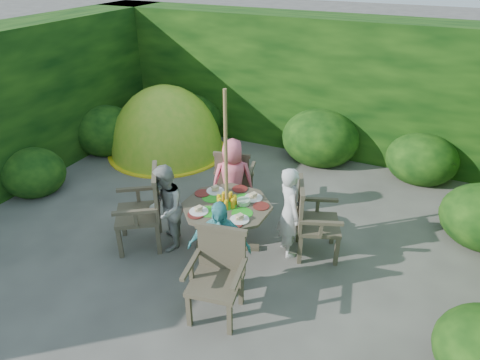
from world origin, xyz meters
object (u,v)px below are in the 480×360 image
at_px(garden_chair_front, 218,273).
at_px(parasol_pole, 226,176).
at_px(child_front, 219,249).
at_px(garden_chair_right, 312,219).
at_px(garden_chair_back, 234,177).
at_px(patio_table, 227,212).
at_px(child_left, 166,208).
at_px(garden_chair_left, 145,208).
at_px(dome_tent, 168,152).
at_px(child_right, 289,212).
at_px(child_back, 233,180).

bearing_deg(garden_chair_front, parasol_pole, 101.66).
relative_size(garden_chair_front, child_front, 0.79).
distance_m(garden_chair_right, garden_chair_back, 1.56).
bearing_deg(patio_table, child_left, -159.52).
xyz_separation_m(garden_chair_left, dome_tent, (-1.42, 2.62, -0.57)).
bearing_deg(patio_table, child_right, 20.35).
height_order(parasol_pole, child_left, parasol_pole).
bearing_deg(child_back, dome_tent, -63.24).
distance_m(patio_table, garden_chair_front, 1.10).
bearing_deg(parasol_pole, garden_chair_right, 20.42).
relative_size(garden_chair_back, child_left, 0.78).
height_order(parasol_pole, child_front, parasol_pole).
relative_size(child_front, dome_tent, 0.46).
bearing_deg(parasol_pole, child_back, 110.42).
relative_size(child_right, dome_tent, 0.47).
distance_m(parasol_pole, garden_chair_right, 1.23).
relative_size(garden_chair_right, child_back, 0.80).
relative_size(child_back, child_front, 1.01).
xyz_separation_m(garden_chair_back, child_back, (0.11, -0.28, 0.12)).
distance_m(garden_chair_left, child_front, 1.36).
height_order(child_front, dome_tent, dome_tent).
bearing_deg(patio_table, garden_chair_left, -160.68).
relative_size(parasol_pole, child_left, 1.85).
bearing_deg(garden_chair_right, child_back, 53.83).
bearing_deg(garden_chair_left, garden_chair_front, 31.21).
relative_size(garden_chair_back, child_back, 0.75).
xyz_separation_m(garden_chair_right, child_right, (-0.27, -0.10, 0.09)).
bearing_deg(garden_chair_right, garden_chair_back, 45.14).
xyz_separation_m(patio_table, garden_chair_back, (-0.40, 1.02, -0.08)).
bearing_deg(child_front, garden_chair_left, 143.97).
distance_m(patio_table, dome_tent, 3.38).
relative_size(garden_chair_left, child_back, 0.86).
distance_m(garden_chair_front, child_left, 1.37).
xyz_separation_m(child_back, dome_tent, (-2.17, 1.51, -0.62)).
bearing_deg(child_left, child_right, 80.26).
relative_size(garden_chair_left, child_right, 0.85).
bearing_deg(child_left, child_back, 125.26).
bearing_deg(child_right, patio_table, 70.54).
bearing_deg(child_back, child_left, 36.91).
xyz_separation_m(child_right, child_front, (-0.47, -1.03, -0.01)).
xyz_separation_m(garden_chair_right, child_left, (-1.77, -0.66, 0.07)).
distance_m(patio_table, child_front, 0.80).
bearing_deg(child_front, garden_chair_right, 37.26).
xyz_separation_m(garden_chair_right, garden_chair_front, (-0.63, -1.40, -0.01)).
height_order(child_left, child_back, child_back).
xyz_separation_m(garden_chair_left, child_front, (1.31, -0.39, 0.04)).
bearing_deg(garden_chair_left, child_right, 75.88).
xyz_separation_m(patio_table, child_front, (0.28, -0.75, 0.03)).
bearing_deg(garden_chair_front, garden_chair_back, 101.48).
relative_size(garden_chair_right, child_left, 0.83).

